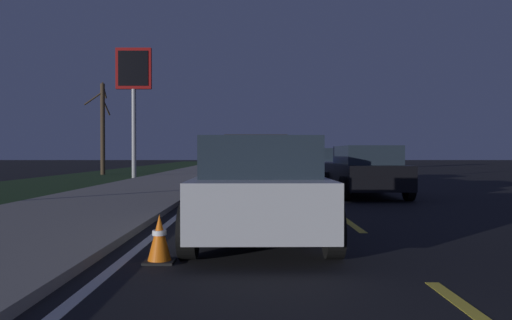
# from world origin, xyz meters

# --- Properties ---
(ground) EXTENTS (144.00, 144.00, 0.00)m
(ground) POSITION_xyz_m (27.00, 0.00, 0.00)
(ground) COLOR black
(sidewalk_shoulder) EXTENTS (108.00, 4.00, 0.12)m
(sidewalk_shoulder) POSITION_xyz_m (27.00, 5.70, 0.06)
(sidewalk_shoulder) COLOR gray
(sidewalk_shoulder) RESTS_ON ground
(grass_verge) EXTENTS (108.00, 6.00, 0.01)m
(grass_verge) POSITION_xyz_m (27.00, 10.70, 0.00)
(grass_verge) COLOR #1E3819
(grass_verge) RESTS_ON ground
(lane_markings) EXTENTS (108.00, 3.54, 0.01)m
(lane_markings) POSITION_xyz_m (29.14, 2.51, 0.00)
(lane_markings) COLOR yellow
(lane_markings) RESTS_ON ground
(pickup_truck) EXTENTS (5.44, 2.32, 1.87)m
(pickup_truck) POSITION_xyz_m (13.53, 1.75, 0.98)
(pickup_truck) COLOR #232328
(pickup_truck) RESTS_ON ground
(sedan_white) EXTENTS (4.44, 2.08, 1.54)m
(sedan_white) POSITION_xyz_m (21.28, -1.89, 0.78)
(sedan_white) COLOR silver
(sedan_white) RESTS_ON ground
(sedan_black) EXTENTS (4.42, 2.05, 1.54)m
(sedan_black) POSITION_xyz_m (14.37, -1.59, 0.78)
(sedan_black) COLOR black
(sedan_black) RESTS_ON ground
(sedan_silver) EXTENTS (4.41, 2.04, 1.54)m
(sedan_silver) POSITION_xyz_m (6.88, 1.72, 0.78)
(sedan_silver) COLOR #B2B5BA
(sedan_silver) RESTS_ON ground
(sedan_blue) EXTENTS (4.41, 2.03, 1.54)m
(sedan_blue) POSITION_xyz_m (37.54, 1.81, 0.78)
(sedan_blue) COLOR navy
(sedan_blue) RESTS_ON ground
(gas_price_sign) EXTENTS (0.27, 1.90, 6.97)m
(gas_price_sign) POSITION_xyz_m (25.74, 8.27, 5.24)
(gas_price_sign) COLOR #99999E
(gas_price_sign) RESTS_ON ground
(bare_tree_far) EXTENTS (1.35, 1.26, 5.75)m
(bare_tree_far) POSITION_xyz_m (29.82, 11.22, 2.97)
(bare_tree_far) COLOR #423323
(bare_tree_far) RESTS_ON ground
(traffic_cone_near) EXTENTS (0.36, 0.36, 0.58)m
(traffic_cone_near) POSITION_xyz_m (5.24, 2.93, 0.28)
(traffic_cone_near) COLOR black
(traffic_cone_near) RESTS_ON ground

